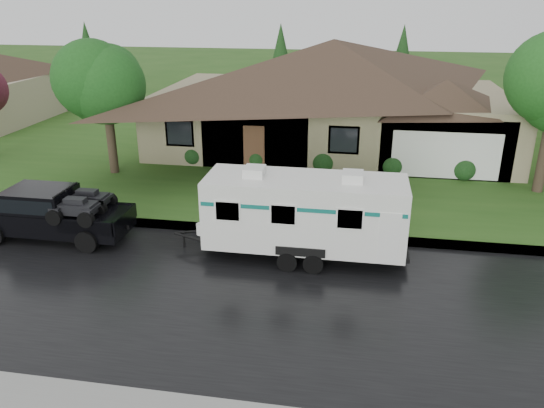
% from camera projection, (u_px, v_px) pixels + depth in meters
% --- Properties ---
extents(ground, '(140.00, 140.00, 0.00)m').
position_uv_depth(ground, '(236.00, 262.00, 16.74)').
color(ground, '#29531A').
rests_on(ground, ground).
extents(road, '(140.00, 8.00, 0.01)m').
position_uv_depth(road, '(220.00, 294.00, 14.91)').
color(road, black).
rests_on(road, ground).
extents(curb, '(140.00, 0.50, 0.15)m').
position_uv_depth(curb, '(251.00, 231.00, 18.78)').
color(curb, gray).
rests_on(curb, ground).
extents(lawn, '(140.00, 26.00, 0.15)m').
position_uv_depth(lawn, '(296.00, 140.00, 30.47)').
color(lawn, '#29531A').
rests_on(lawn, ground).
extents(house_main, '(19.44, 10.80, 6.90)m').
position_uv_depth(house_main, '(338.00, 82.00, 27.75)').
color(house_main, gray).
rests_on(house_main, lawn).
extents(tree_left_green, '(3.56, 3.56, 5.90)m').
position_uv_depth(tree_left_green, '(105.00, 83.00, 23.24)').
color(tree_left_green, '#382B1E').
rests_on(tree_left_green, lawn).
extents(shrub_row, '(13.60, 1.00, 1.00)m').
position_uv_depth(shrub_row, '(323.00, 161.00, 24.72)').
color(shrub_row, '#143814').
rests_on(shrub_row, lawn).
extents(pickup_truck, '(5.30, 2.01, 1.77)m').
position_uv_depth(pickup_truck, '(49.00, 212.00, 18.12)').
color(pickup_truck, black).
rests_on(pickup_truck, ground).
extents(travel_trailer, '(6.54, 2.30, 2.93)m').
position_uv_depth(travel_trailer, '(305.00, 212.00, 16.53)').
color(travel_trailer, white).
rests_on(travel_trailer, ground).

